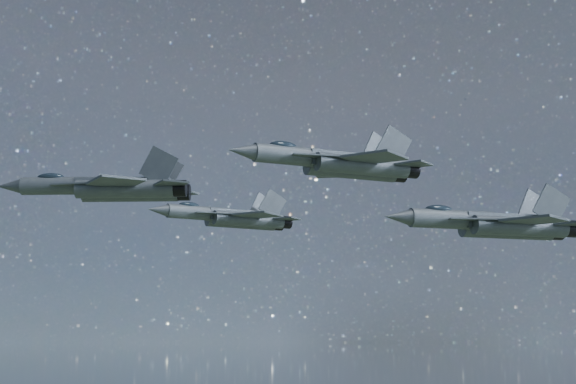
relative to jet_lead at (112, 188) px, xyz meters
name	(u,v)px	position (x,y,z in m)	size (l,w,h in m)	color
jet_lead	(112,188)	(0.00, 0.00, 0.00)	(15.70, 10.42, 4.00)	#384147
jet_left	(234,217)	(16.78, 26.75, 2.03)	(17.73, 12.24, 4.45)	#384147
jet_right	(342,163)	(15.91, -8.21, 1.39)	(15.77, 11.05, 3.98)	#384147
jet_slot	(498,224)	(35.57, 2.28, -1.05)	(19.58, 13.95, 4.99)	#384147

